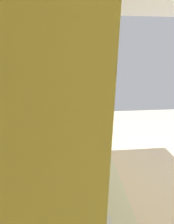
% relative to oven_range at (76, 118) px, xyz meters
% --- Properties ---
extents(ground_plane, '(6.34, 6.34, 0.00)m').
position_rel_oven_range_xyz_m(ground_plane, '(-1.57, -1.21, -0.47)').
color(ground_plane, beige).
extents(wall_back, '(4.09, 0.12, 2.69)m').
position_rel_oven_range_xyz_m(wall_back, '(-1.57, 0.39, 0.88)').
color(wall_back, '#EAD482').
rests_on(wall_back, ground_plane).
extents(counter_run, '(3.24, 0.67, 0.91)m').
position_rel_oven_range_xyz_m(counter_run, '(-1.92, 0.01, -0.01)').
color(counter_run, '#DFCD6E').
rests_on(counter_run, ground_plane).
extents(upper_cabinets, '(2.48, 0.34, 0.62)m').
position_rel_oven_range_xyz_m(upper_cabinets, '(-1.92, 0.16, 1.38)').
color(upper_cabinets, '#DBCB6D').
extents(window_back_wall, '(0.53, 0.02, 0.56)m').
position_rel_oven_range_xyz_m(window_back_wall, '(-2.88, 0.32, 0.79)').
color(window_back_wall, '#997A4C').
extents(oven_range, '(0.61, 0.68, 1.09)m').
position_rel_oven_range_xyz_m(oven_range, '(0.00, 0.00, 0.00)').
color(oven_range, '#B7BABF').
rests_on(oven_range, ground_plane).
extents(microwave, '(0.48, 0.39, 0.33)m').
position_rel_oven_range_xyz_m(microwave, '(-1.87, 0.03, 0.60)').
color(microwave, '#B7BABF').
rests_on(microwave, counter_run).
extents(bowl, '(0.15, 0.15, 0.04)m').
position_rel_oven_range_xyz_m(bowl, '(-1.07, -0.07, 0.46)').
color(bowl, '#D84C47').
rests_on(bowl, counter_run).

